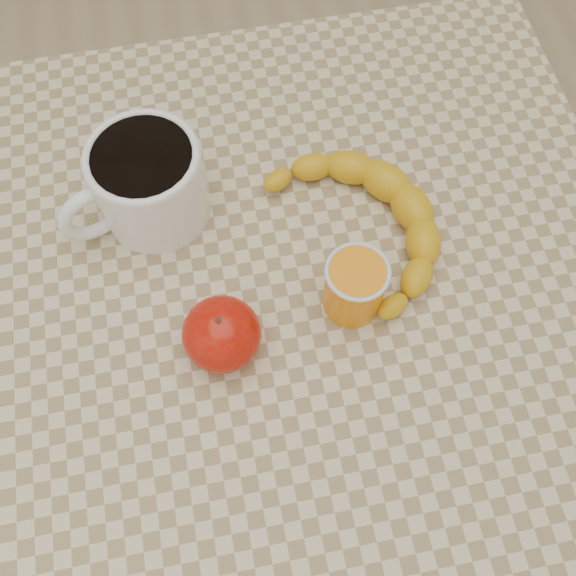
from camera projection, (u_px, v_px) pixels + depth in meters
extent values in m
plane|color=tan|center=(288.00, 439.00, 1.38)|extent=(3.00, 3.00, 0.00)
cube|color=beige|center=(288.00, 303.00, 0.72)|extent=(0.80, 0.80, 0.04)
cube|color=olive|center=(288.00, 320.00, 0.76)|extent=(0.74, 0.74, 0.06)
cylinder|color=olive|center=(64.00, 247.00, 1.17)|extent=(0.05, 0.05, 0.71)
cylinder|color=olive|center=(432.00, 186.00, 1.23)|extent=(0.05, 0.05, 0.71)
cylinder|color=white|center=(150.00, 184.00, 0.70)|extent=(0.16, 0.16, 0.10)
cylinder|color=black|center=(142.00, 159.00, 0.66)|extent=(0.10, 0.10, 0.01)
torus|color=white|center=(141.00, 156.00, 0.65)|extent=(0.12, 0.12, 0.01)
torus|color=white|center=(92.00, 214.00, 0.68)|extent=(0.08, 0.04, 0.08)
cylinder|color=orange|center=(354.00, 288.00, 0.66)|extent=(0.06, 0.06, 0.07)
torus|color=silver|center=(358.00, 271.00, 0.63)|extent=(0.07, 0.07, 0.00)
ellipsoid|color=#A20B05|center=(222.00, 334.00, 0.64)|extent=(0.09, 0.09, 0.07)
cylinder|color=#382311|center=(219.00, 323.00, 0.61)|extent=(0.01, 0.01, 0.01)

